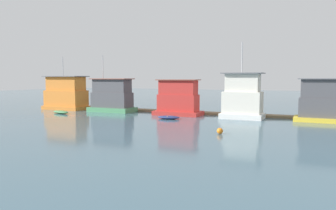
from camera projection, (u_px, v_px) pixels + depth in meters
The scene contains 10 objects.
ground_plane at pixel (171, 114), 45.74m from camera, with size 200.00×200.00×0.00m, color #426070.
dock_walkway at pixel (178, 112), 48.01m from camera, with size 51.00×1.84×0.30m, color #846B4C.
houseboat_orange at pixel (66, 94), 53.15m from camera, with size 7.09×3.86×8.52m.
houseboat_green at pixel (112, 97), 49.36m from camera, with size 6.87×3.59×8.47m.
houseboat_red at pixel (178, 99), 44.82m from camera, with size 6.48×3.38×4.89m.
houseboat_white at pixel (243, 98), 41.03m from camera, with size 5.20×3.59×9.53m.
houseboat_yellow at pixel (325, 102), 37.95m from camera, with size 6.63×3.46×5.05m.
dinghy_green at pixel (61, 112), 46.83m from camera, with size 3.44×1.80×0.45m.
dinghy_navy at pixel (169, 117), 40.64m from camera, with size 2.92×1.80×0.41m.
buoy_orange at pixel (220, 131), 29.64m from camera, with size 0.56×0.56×0.56m, color orange.
Camera 1 is at (18.63, -41.49, 5.03)m, focal length 35.00 mm.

